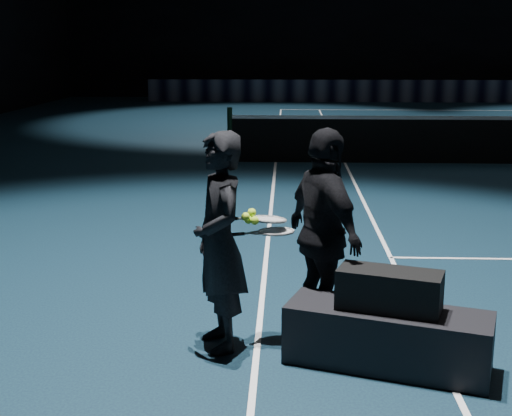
{
  "coord_description": "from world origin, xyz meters",
  "views": [
    {
      "loc": [
        -5.28,
        -14.02,
        2.31
      ],
      "look_at": [
        -5.51,
        -8.71,
        1.08
      ],
      "focal_mm": 50.0,
      "sensor_mm": 36.0,
      "label": 1
    }
  ],
  "objects": [
    {
      "name": "net_post_left",
      "position": [
        -6.4,
        0.0,
        0.55
      ],
      "size": [
        0.1,
        0.1,
        1.1
      ],
      "primitive_type": "cylinder",
      "color": "black",
      "rests_on": "floor"
    },
    {
      "name": "sponsor_backdrop",
      "position": [
        0.0,
        15.5,
        0.45
      ],
      "size": [
        22.0,
        0.15,
        0.9
      ],
      "primitive_type": "cube",
      "color": "black",
      "rests_on": "floor"
    },
    {
      "name": "player_bench",
      "position": [
        -4.53,
        -9.14,
        0.22
      ],
      "size": [
        1.55,
        0.93,
        0.44
      ],
      "primitive_type": "cube",
      "rotation": [
        0.0,
        0.0,
        -0.32
      ],
      "color": "black",
      "rests_on": "floor"
    },
    {
      "name": "racket_bag",
      "position": [
        -4.53,
        -9.14,
        0.59
      ],
      "size": [
        0.8,
        0.53,
        0.29
      ],
      "primitive_type": "cube",
      "rotation": [
        0.0,
        0.0,
        -0.32
      ],
      "color": "black",
      "rests_on": "player_bench"
    },
    {
      "name": "bag_signature",
      "position": [
        -4.53,
        -9.3,
        0.59
      ],
      "size": [
        0.33,
        0.11,
        0.1
      ],
      "primitive_type": "cube",
      "rotation": [
        0.0,
        0.0,
        -0.32
      ],
      "color": "white",
      "rests_on": "racket_bag"
    },
    {
      "name": "player_a",
      "position": [
        -5.78,
        -8.83,
        0.84
      ],
      "size": [
        0.6,
        0.72,
        1.69
      ],
      "primitive_type": "imported",
      "rotation": [
        0.0,
        0.0,
        -1.19
      ],
      "color": "black",
      "rests_on": "floor"
    },
    {
      "name": "player_b",
      "position": [
        -4.97,
        -8.56,
        0.84
      ],
      "size": [
        0.82,
        1.07,
        1.69
      ],
      "primitive_type": "imported",
      "rotation": [
        0.0,
        0.0,
        2.04
      ],
      "color": "black",
      "rests_on": "floor"
    },
    {
      "name": "racket_lower",
      "position": [
        -5.35,
        -8.69,
        0.9
      ],
      "size": [
        0.71,
        0.42,
        0.03
      ],
      "primitive_type": null,
      "rotation": [
        0.0,
        0.0,
        0.31
      ],
      "color": "black",
      "rests_on": "player_a"
    },
    {
      "name": "racket_upper",
      "position": [
        -5.41,
        -8.67,
        0.99
      ],
      "size": [
        0.71,
        0.46,
        0.1
      ],
      "primitive_type": null,
      "rotation": [
        0.0,
        0.1,
        0.38
      ],
      "color": "black",
      "rests_on": "player_b"
    },
    {
      "name": "tennis_balls",
      "position": [
        -5.54,
        -8.74,
        1.02
      ],
      "size": [
        0.12,
        0.1,
        0.12
      ],
      "primitive_type": null,
      "color": "#B9EC32",
      "rests_on": "racket_upper"
    }
  ]
}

